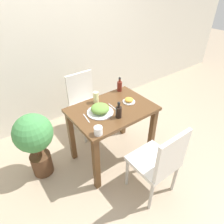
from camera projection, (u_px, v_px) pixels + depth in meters
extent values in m
plane|color=tan|center=(112.00, 155.00, 2.65)|extent=(16.00, 16.00, 0.00)
cube|color=beige|center=(57.00, 35.00, 2.73)|extent=(8.00, 0.05, 2.60)
cube|color=brown|center=(112.00, 110.00, 2.23)|extent=(0.92, 0.65, 0.04)
cube|color=brown|center=(96.00, 165.00, 2.07)|extent=(0.06, 0.06, 0.72)
cube|color=brown|center=(152.00, 134.00, 2.47)|extent=(0.06, 0.06, 0.72)
cube|color=brown|center=(71.00, 136.00, 2.43)|extent=(0.06, 0.06, 0.72)
cube|color=brown|center=(123.00, 113.00, 2.83)|extent=(0.06, 0.06, 0.72)
cube|color=silver|center=(153.00, 161.00, 2.03)|extent=(0.42, 0.42, 0.04)
cube|color=silver|center=(172.00, 156.00, 1.77)|extent=(0.40, 0.04, 0.44)
cylinder|color=#B7B2A8|center=(150.00, 157.00, 2.36)|extent=(0.03, 0.03, 0.40)
cylinder|color=#B7B2A8|center=(127.00, 172.00, 2.18)|extent=(0.03, 0.03, 0.40)
cylinder|color=#B7B2A8|center=(175.00, 178.00, 2.13)|extent=(0.03, 0.03, 0.40)
cylinder|color=#B7B2A8|center=(151.00, 196.00, 1.95)|extent=(0.03, 0.03, 0.40)
cube|color=silver|center=(88.00, 108.00, 2.83)|extent=(0.42, 0.42, 0.04)
cube|color=silver|center=(80.00, 88.00, 2.82)|extent=(0.40, 0.04, 0.44)
cylinder|color=#B7B2A8|center=(85.00, 131.00, 2.75)|extent=(0.03, 0.03, 0.40)
cylinder|color=#B7B2A8|center=(106.00, 122.00, 2.93)|extent=(0.03, 0.03, 0.40)
cylinder|color=#B7B2A8|center=(72.00, 119.00, 2.99)|extent=(0.03, 0.03, 0.40)
cylinder|color=#B7B2A8|center=(93.00, 110.00, 3.17)|extent=(0.03, 0.03, 0.40)
cylinder|color=white|center=(100.00, 112.00, 2.15)|extent=(0.29, 0.29, 0.01)
ellipsoid|color=olive|center=(100.00, 108.00, 2.12)|extent=(0.20, 0.20, 0.09)
cylinder|color=white|center=(129.00, 102.00, 2.33)|extent=(0.14, 0.14, 0.01)
ellipsoid|color=gold|center=(129.00, 100.00, 2.31)|extent=(0.10, 0.10, 0.04)
cylinder|color=white|center=(98.00, 131.00, 1.84)|extent=(0.08, 0.08, 0.08)
cylinder|color=beige|center=(96.00, 97.00, 2.29)|extent=(0.06, 0.06, 0.13)
cylinder|color=maroon|center=(120.00, 86.00, 2.52)|extent=(0.06, 0.06, 0.12)
cylinder|color=maroon|center=(120.00, 81.00, 2.48)|extent=(0.03, 0.03, 0.03)
sphere|color=black|center=(120.00, 78.00, 2.46)|extent=(0.03, 0.03, 0.03)
cylinder|color=black|center=(119.00, 112.00, 2.05)|extent=(0.06, 0.06, 0.12)
cylinder|color=black|center=(119.00, 106.00, 2.01)|extent=(0.03, 0.03, 0.03)
sphere|color=black|center=(119.00, 103.00, 1.99)|extent=(0.03, 0.03, 0.03)
cube|color=silver|center=(86.00, 118.00, 2.07)|extent=(0.03, 0.16, 0.00)
cube|color=silver|center=(113.00, 107.00, 2.24)|extent=(0.02, 0.17, 0.00)
cylinder|color=#51331E|center=(42.00, 163.00, 2.37)|extent=(0.24, 0.24, 0.27)
cylinder|color=brown|center=(38.00, 151.00, 2.25)|extent=(0.04, 0.04, 0.13)
sphere|color=#428947|center=(33.00, 133.00, 2.10)|extent=(0.42, 0.42, 0.42)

